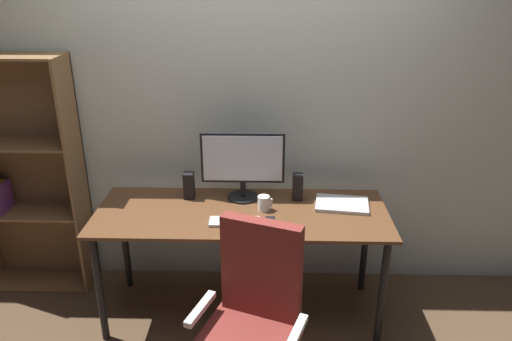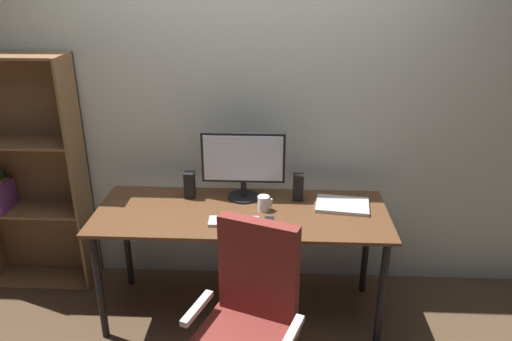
{
  "view_description": "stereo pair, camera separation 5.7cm",
  "coord_description": "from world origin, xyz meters",
  "px_view_note": "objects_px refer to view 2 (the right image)",
  "views": [
    {
      "loc": [
        0.16,
        -2.61,
        2.08
      ],
      "look_at": [
        0.09,
        0.05,
        0.99
      ],
      "focal_mm": 34.1,
      "sensor_mm": 36.0,
      "label": 1
    },
    {
      "loc": [
        0.21,
        -2.6,
        2.08
      ],
      "look_at": [
        0.09,
        0.05,
        0.99
      ],
      "focal_mm": 34.1,
      "sensor_mm": 36.0,
      "label": 2
    }
  ],
  "objects_px": {
    "office_chair": "(248,334)",
    "bookshelf": "(26,177)",
    "monitor": "(243,162)",
    "mouse": "(269,223)",
    "keyboard": "(234,222)",
    "speaker_right": "(298,187)",
    "desk": "(242,223)",
    "laptop": "(342,205)",
    "coffee_mug": "(264,203)",
    "speaker_left": "(190,185)"
  },
  "relations": [
    {
      "from": "monitor",
      "to": "keyboard",
      "type": "relative_size",
      "value": 1.79
    },
    {
      "from": "keyboard",
      "to": "office_chair",
      "type": "xyz_separation_m",
      "value": [
        0.11,
        -0.6,
        -0.29
      ]
    },
    {
      "from": "office_chair",
      "to": "bookshelf",
      "type": "bearing_deg",
      "value": 165.68
    },
    {
      "from": "coffee_mug",
      "to": "speaker_right",
      "type": "xyz_separation_m",
      "value": [
        0.21,
        0.16,
        0.04
      ]
    },
    {
      "from": "desk",
      "to": "keyboard",
      "type": "height_order",
      "value": "keyboard"
    },
    {
      "from": "keyboard",
      "to": "speaker_right",
      "type": "relative_size",
      "value": 1.71
    },
    {
      "from": "laptop",
      "to": "office_chair",
      "type": "relative_size",
      "value": 0.32
    },
    {
      "from": "monitor",
      "to": "mouse",
      "type": "xyz_separation_m",
      "value": [
        0.17,
        -0.35,
        -0.23
      ]
    },
    {
      "from": "monitor",
      "to": "bookshelf",
      "type": "xyz_separation_m",
      "value": [
        -1.48,
        0.14,
        -0.2
      ]
    },
    {
      "from": "keyboard",
      "to": "speaker_left",
      "type": "relative_size",
      "value": 1.71
    },
    {
      "from": "keyboard",
      "to": "laptop",
      "type": "bearing_deg",
      "value": 18.62
    },
    {
      "from": "mouse",
      "to": "coffee_mug",
      "type": "height_order",
      "value": "coffee_mug"
    },
    {
      "from": "speaker_left",
      "to": "desk",
      "type": "bearing_deg",
      "value": -28.19
    },
    {
      "from": "monitor",
      "to": "bookshelf",
      "type": "height_order",
      "value": "bookshelf"
    },
    {
      "from": "monitor",
      "to": "mouse",
      "type": "distance_m",
      "value": 0.46
    },
    {
      "from": "speaker_left",
      "to": "bookshelf",
      "type": "relative_size",
      "value": 0.11
    },
    {
      "from": "speaker_right",
      "to": "desk",
      "type": "bearing_deg",
      "value": -152.01
    },
    {
      "from": "laptop",
      "to": "speaker_right",
      "type": "relative_size",
      "value": 1.88
    },
    {
      "from": "speaker_left",
      "to": "office_chair",
      "type": "relative_size",
      "value": 0.17
    },
    {
      "from": "speaker_right",
      "to": "office_chair",
      "type": "height_order",
      "value": "office_chair"
    },
    {
      "from": "keyboard",
      "to": "bookshelf",
      "type": "distance_m",
      "value": 1.53
    },
    {
      "from": "coffee_mug",
      "to": "bookshelf",
      "type": "distance_m",
      "value": 1.65
    },
    {
      "from": "speaker_right",
      "to": "bookshelf",
      "type": "distance_m",
      "value": 1.83
    },
    {
      "from": "monitor",
      "to": "mouse",
      "type": "bearing_deg",
      "value": -64.33
    },
    {
      "from": "speaker_right",
      "to": "office_chair",
      "type": "distance_m",
      "value": 1.03
    },
    {
      "from": "speaker_left",
      "to": "bookshelf",
      "type": "xyz_separation_m",
      "value": [
        -1.14,
        0.15,
        -0.03
      ]
    },
    {
      "from": "coffee_mug",
      "to": "office_chair",
      "type": "xyz_separation_m",
      "value": [
        -0.05,
        -0.77,
        -0.33
      ]
    },
    {
      "from": "desk",
      "to": "bookshelf",
      "type": "bearing_deg",
      "value": 167.4
    },
    {
      "from": "laptop",
      "to": "speaker_left",
      "type": "xyz_separation_m",
      "value": [
        -0.96,
        0.09,
        0.07
      ]
    },
    {
      "from": "monitor",
      "to": "keyboard",
      "type": "bearing_deg",
      "value": -95.66
    },
    {
      "from": "speaker_right",
      "to": "mouse",
      "type": "bearing_deg",
      "value": -116.53
    },
    {
      "from": "mouse",
      "to": "bookshelf",
      "type": "relative_size",
      "value": 0.06
    },
    {
      "from": "mouse",
      "to": "speaker_left",
      "type": "xyz_separation_m",
      "value": [
        -0.51,
        0.35,
        0.07
      ]
    },
    {
      "from": "keyboard",
      "to": "office_chair",
      "type": "bearing_deg",
      "value": -80.76
    },
    {
      "from": "coffee_mug",
      "to": "speaker_left",
      "type": "height_order",
      "value": "speaker_left"
    },
    {
      "from": "speaker_left",
      "to": "coffee_mug",
      "type": "bearing_deg",
      "value": -18.63
    },
    {
      "from": "office_chair",
      "to": "monitor",
      "type": "bearing_deg",
      "value": 115.12
    },
    {
      "from": "desk",
      "to": "coffee_mug",
      "type": "relative_size",
      "value": 19.19
    },
    {
      "from": "coffee_mug",
      "to": "speaker_left",
      "type": "distance_m",
      "value": 0.5
    },
    {
      "from": "speaker_left",
      "to": "speaker_right",
      "type": "xyz_separation_m",
      "value": [
        0.69,
        0.0,
        0.0
      ]
    },
    {
      "from": "keyboard",
      "to": "speaker_right",
      "type": "xyz_separation_m",
      "value": [
        0.38,
        0.33,
        0.08
      ]
    },
    {
      "from": "speaker_left",
      "to": "office_chair",
      "type": "bearing_deg",
      "value": -65.36
    },
    {
      "from": "monitor",
      "to": "bookshelf",
      "type": "bearing_deg",
      "value": 174.61
    },
    {
      "from": "keyboard",
      "to": "mouse",
      "type": "relative_size",
      "value": 3.02
    },
    {
      "from": "coffee_mug",
      "to": "laptop",
      "type": "distance_m",
      "value": 0.49
    },
    {
      "from": "monitor",
      "to": "bookshelf",
      "type": "distance_m",
      "value": 1.5
    },
    {
      "from": "desk",
      "to": "office_chair",
      "type": "relative_size",
      "value": 1.75
    },
    {
      "from": "laptop",
      "to": "speaker_left",
      "type": "bearing_deg",
      "value": -177.74
    },
    {
      "from": "speaker_left",
      "to": "speaker_right",
      "type": "relative_size",
      "value": 1.0
    },
    {
      "from": "mouse",
      "to": "office_chair",
      "type": "xyz_separation_m",
      "value": [
        -0.09,
        -0.58,
        -0.3
      ]
    }
  ]
}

